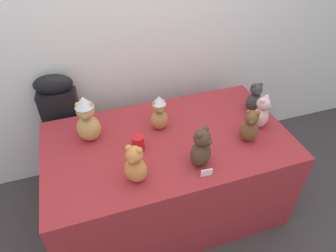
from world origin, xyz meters
name	(u,v)px	position (x,y,z in m)	size (l,w,h in m)	color
ground_plane	(178,230)	(0.00, 0.00, 0.00)	(10.00, 10.00, 0.00)	#3D3838
wall_back	(137,18)	(0.00, 0.96, 1.30)	(7.00, 0.08, 2.60)	white
display_table	(168,175)	(0.00, 0.25, 0.36)	(1.65, 0.92, 0.72)	maroon
instrument_case	(66,130)	(-0.67, 0.84, 0.51)	(0.29, 0.15, 1.02)	black
teddy_bear_honey	(87,120)	(-0.49, 0.42, 0.88)	(0.18, 0.16, 0.34)	tan
teddy_bear_caramel	(159,113)	(-0.02, 0.39, 0.85)	(0.12, 0.11, 0.27)	#B27A42
teddy_bear_blush	(261,113)	(0.66, 0.19, 0.83)	(0.16, 0.15, 0.25)	beige
teddy_bear_ginger	(135,165)	(-0.28, -0.02, 0.84)	(0.17, 0.17, 0.26)	#D17F3D
teddy_bear_chestnut	(250,127)	(0.50, 0.08, 0.83)	(0.16, 0.16, 0.24)	brown
teddy_bear_cocoa	(201,149)	(0.12, -0.02, 0.85)	(0.18, 0.18, 0.27)	#4C3323
teddy_bear_charcoal	(254,98)	(0.71, 0.37, 0.83)	(0.13, 0.11, 0.23)	#383533
party_cup_red	(138,143)	(-0.21, 0.22, 0.77)	(0.08, 0.08, 0.11)	red
name_card_front_left	(207,173)	(0.12, -0.12, 0.74)	(0.07, 0.01, 0.05)	white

